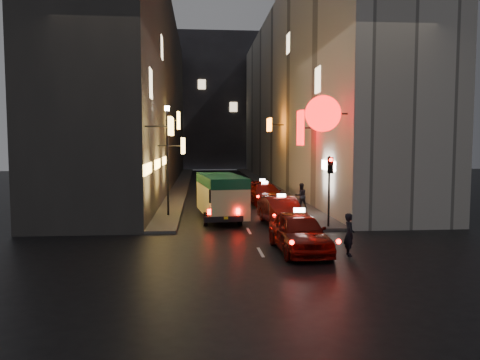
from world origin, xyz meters
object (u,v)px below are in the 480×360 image
object	(u,v)px
minibus	(221,192)
traffic_light	(330,176)
pedestrian_crossing	(349,232)
lamp_post	(168,153)
taxi_near	(299,229)

from	to	relation	value
minibus	traffic_light	xyz separation A→B (m)	(5.20, -3.43, 1.11)
pedestrian_crossing	traffic_light	xyz separation A→B (m)	(0.70, 5.26, 1.76)
minibus	lamp_post	bearing A→B (deg)	159.94
pedestrian_crossing	traffic_light	distance (m)	5.60
pedestrian_crossing	traffic_light	world-z (taller)	traffic_light
lamp_post	pedestrian_crossing	bearing A→B (deg)	-52.55
minibus	pedestrian_crossing	world-z (taller)	minibus
minibus	taxi_near	bearing A→B (deg)	-70.93
minibus	taxi_near	world-z (taller)	minibus
minibus	lamp_post	size ratio (longest dim) A/B	0.97
pedestrian_crossing	lamp_post	world-z (taller)	lamp_post
taxi_near	traffic_light	world-z (taller)	traffic_light
pedestrian_crossing	lamp_post	bearing A→B (deg)	42.15
pedestrian_crossing	taxi_near	bearing A→B (deg)	70.36
minibus	traffic_light	size ratio (longest dim) A/B	1.72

